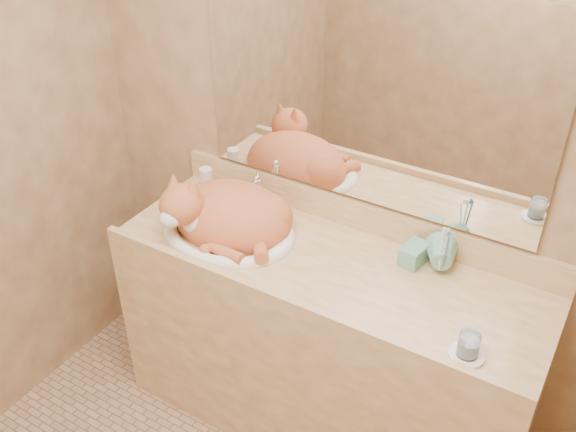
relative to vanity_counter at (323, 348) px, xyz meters
The scene contains 12 objects.
wall_back 0.87m from the vanity_counter, 90.00° to the left, with size 2.40×0.02×2.50m, color brown.
vanity_counter is the anchor object (origin of this frame).
mirror 1.00m from the vanity_counter, 90.00° to the left, with size 1.30×0.02×0.80m, color white.
sink_basin 0.66m from the vanity_counter, behind, with size 0.52×0.44×0.16m, color white, non-canonical shape.
faucet 0.68m from the vanity_counter, 156.28° to the left, with size 0.04×0.11×0.16m, color white, non-canonical shape.
cat 0.67m from the vanity_counter, behind, with size 0.48×0.39×0.26m, color #B64D2A, non-canonical shape.
soap_dispenser 0.58m from the vanity_counter, 24.05° to the left, with size 0.07×0.08×0.16m, color #68A789.
toothbrush_cup 0.62m from the vanity_counter, 20.59° to the left, with size 0.12×0.12×0.11m, color #68A789.
toothbrushes 0.68m from the vanity_counter, 20.59° to the left, with size 0.03×0.03×0.20m, color white, non-canonical shape.
saucer 0.74m from the vanity_counter, 17.40° to the right, with size 0.11×0.11×0.01m, color white.
water_glass 0.77m from the vanity_counter, 17.40° to the right, with size 0.06×0.06×0.08m, color white.
lotion_bottle 0.83m from the vanity_counter, 166.60° to the left, with size 0.05×0.05×0.13m, color white.
Camera 1 is at (0.82, -0.90, 2.28)m, focal length 40.00 mm.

